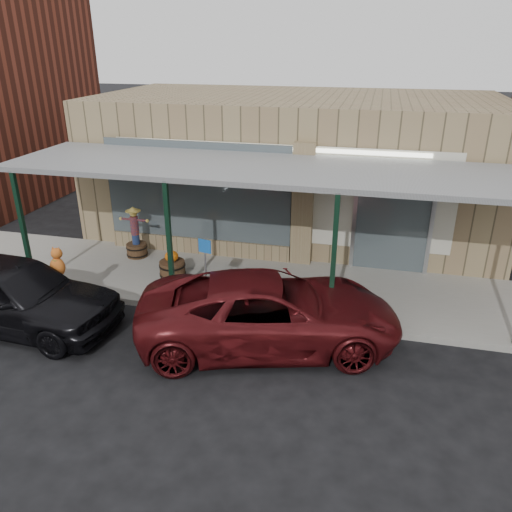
% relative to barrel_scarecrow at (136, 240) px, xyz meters
% --- Properties ---
extents(ground, '(120.00, 120.00, 0.00)m').
position_rel_barrel_scarecrow_xyz_m(ground, '(3.81, -4.40, -0.64)').
color(ground, black).
rests_on(ground, ground).
extents(sidewalk, '(40.00, 3.20, 0.15)m').
position_rel_barrel_scarecrow_xyz_m(sidewalk, '(3.81, -0.80, -0.57)').
color(sidewalk, gray).
rests_on(sidewalk, ground).
extents(storefront, '(12.00, 6.25, 4.20)m').
position_rel_barrel_scarecrow_xyz_m(storefront, '(3.81, 3.77, 1.45)').
color(storefront, '#8B7855').
rests_on(storefront, ground).
extents(awning, '(12.00, 3.00, 3.04)m').
position_rel_barrel_scarecrow_xyz_m(awning, '(3.81, -0.84, 2.37)').
color(awning, slate).
rests_on(awning, ground).
extents(block_buildings_near, '(61.00, 8.00, 8.00)m').
position_rel_barrel_scarecrow_xyz_m(block_buildings_near, '(5.81, 4.80, 3.13)').
color(block_buildings_near, maroon).
rests_on(block_buildings_near, ground).
extents(barrel_scarecrow, '(0.88, 0.63, 1.45)m').
position_rel_barrel_scarecrow_xyz_m(barrel_scarecrow, '(0.00, 0.00, 0.00)').
color(barrel_scarecrow, '#4C341E').
rests_on(barrel_scarecrow, sidewalk).
extents(barrel_pumpkin, '(0.72, 0.72, 0.76)m').
position_rel_barrel_scarecrow_xyz_m(barrel_pumpkin, '(1.47, -1.00, -0.22)').
color(barrel_pumpkin, '#4C341E').
rests_on(barrel_pumpkin, sidewalk).
extents(handicap_sign, '(0.31, 0.09, 1.52)m').
position_rel_barrel_scarecrow_xyz_m(handicap_sign, '(2.74, -2.00, 0.49)').
color(handicap_sign, gray).
rests_on(handicap_sign, sidewalk).
extents(parked_sedan, '(4.69, 2.09, 1.58)m').
position_rel_barrel_scarecrow_xyz_m(parked_sedan, '(-0.94, -3.78, 0.15)').
color(parked_sedan, black).
rests_on(parked_sedan, ground).
extents(car_maroon, '(5.69, 3.75, 1.45)m').
position_rel_barrel_scarecrow_xyz_m(car_maroon, '(4.47, -3.13, 0.09)').
color(car_maroon, '#531013').
rests_on(car_maroon, ground).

